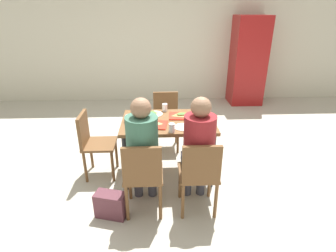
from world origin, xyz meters
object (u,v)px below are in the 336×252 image
object	(u,v)px
main_table	(168,128)
chair_near_left	(143,174)
soda_can	(207,115)
drink_fridge	(248,61)
chair_near_right	(199,172)
plastic_cup_a	(165,107)
person_in_brown_jacket	(198,144)
paper_plate_center	(154,114)
pizza_slice_b	(182,114)
person_in_red	(143,146)
handbag	(111,205)
pizza_slice_a	(150,123)
chair_far_side	(166,116)
pizza_slice_c	(152,113)
foil_bundle	(128,118)
tray_red_near	(152,125)
paper_plate_near_edge	(183,127)
condiment_bottle	(139,109)
tray_red_far	(183,116)
chair_left_end	(92,140)
plastic_cup_b	(172,128)

from	to	relation	value
main_table	chair_near_left	world-z (taller)	chair_near_left
soda_can	drink_fridge	size ratio (longest dim) A/B	0.06
chair_near_right	plastic_cup_a	bearing A→B (deg)	105.76
chair_near_right	person_in_brown_jacket	xyz separation A→B (m)	(0.00, 0.14, 0.25)
paper_plate_center	pizza_slice_b	size ratio (longest dim) A/B	0.89
chair_near_left	soda_can	world-z (taller)	soda_can
person_in_red	paper_plate_center	distance (m)	0.86
handbag	main_table	bearing A→B (deg)	51.32
pizza_slice_a	drink_fridge	size ratio (longest dim) A/B	0.13
chair_far_side	drink_fridge	world-z (taller)	drink_fridge
chair_near_right	chair_far_side	xyz separation A→B (m)	(-0.29, 1.55, 0.00)
soda_can	drink_fridge	bearing A→B (deg)	63.57
paper_plate_center	pizza_slice_c	world-z (taller)	pizza_slice_c
pizza_slice_c	paper_plate_center	bearing A→B (deg)	-18.68
foil_bundle	handbag	distance (m)	1.03
chair_near_left	tray_red_near	size ratio (longest dim) A/B	2.39
person_in_brown_jacket	tray_red_near	bearing A→B (deg)	134.17
main_table	plastic_cup_a	world-z (taller)	plastic_cup_a
drink_fridge	soda_can	bearing A→B (deg)	-116.43
paper_plate_near_edge	drink_fridge	size ratio (longest dim) A/B	0.12
person_in_brown_jacket	foil_bundle	distance (m)	0.99
pizza_slice_a	plastic_cup_a	xyz separation A→B (m)	(0.19, 0.45, 0.03)
chair_near_right	foil_bundle	xyz separation A→B (m)	(-0.77, 0.76, 0.30)
paper_plate_near_edge	condiment_bottle	world-z (taller)	condiment_bottle
tray_red_far	drink_fridge	xyz separation A→B (m)	(1.69, 2.73, 0.18)
plastic_cup_a	pizza_slice_c	bearing A→B (deg)	-147.18
paper_plate_near_edge	person_in_red	bearing A→B (deg)	-137.35
foil_bundle	drink_fridge	world-z (taller)	drink_fridge
chair_left_end	plastic_cup_a	bearing A→B (deg)	19.86
plastic_cup_b	condiment_bottle	xyz separation A→B (m)	(-0.40, 0.55, 0.03)
person_in_red	paper_plate_center	size ratio (longest dim) A/B	5.77
condiment_bottle	handbag	xyz separation A→B (m)	(-0.26, -1.01, -0.70)
chair_near_right	pizza_slice_a	bearing A→B (deg)	127.53
pizza_slice_a	pizza_slice_b	distance (m)	0.49
paper_plate_center	handbag	bearing A→B (deg)	-114.69
plastic_cup_b	pizza_slice_a	bearing A→B (deg)	138.99
foil_bundle	plastic_cup_b	bearing A→B (deg)	-31.51
chair_left_end	pizza_slice_b	distance (m)	1.19
chair_far_side	tray_red_near	size ratio (longest dim) A/B	2.39
chair_left_end	person_in_red	distance (m)	0.96
chair_near_right	plastic_cup_b	size ratio (longest dim) A/B	8.60
condiment_bottle	person_in_red	bearing A→B (deg)	-84.27
paper_plate_near_edge	soda_can	distance (m)	0.40
person_in_brown_jacket	condiment_bottle	xyz separation A→B (m)	(-0.66, 0.85, 0.09)
main_table	foil_bundle	xyz separation A→B (m)	(-0.48, -0.02, 0.15)
person_in_brown_jacket	chair_left_end	bearing A→B (deg)	152.81
soda_can	plastic_cup_a	bearing A→B (deg)	148.49
person_in_brown_jacket	paper_plate_center	bearing A→B (deg)	118.14
chair_near_right	paper_plate_center	distance (m)	1.12
chair_far_side	pizza_slice_c	bearing A→B (deg)	-109.71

